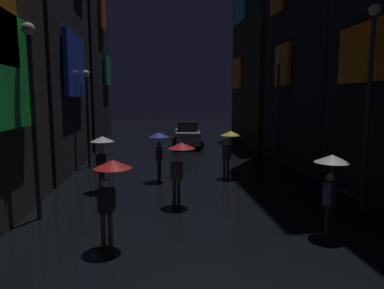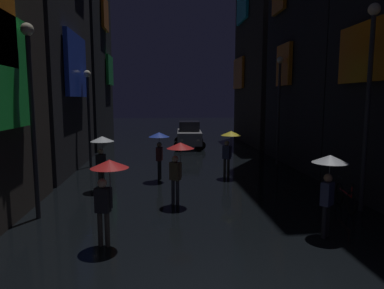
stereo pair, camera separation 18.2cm
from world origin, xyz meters
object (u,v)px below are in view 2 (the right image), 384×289
object	(u,v)px
pedestrian_midstreet_centre_red	(107,179)
pedestrian_midstreet_left_blue	(159,143)
pedestrian_foreground_left_red	(179,156)
streetlamp_right_far	(279,98)
pedestrian_foreground_right_clear	(102,148)
streetlamp_left_near	(31,100)
pedestrian_near_crossing_clear	(329,173)
bicycle_parked_at_storefront	(345,197)
streetlamp_right_near	(369,87)
car_distant	(189,135)
pedestrian_far_right_yellow	(230,141)
streetlamp_left_far	(89,106)

from	to	relation	value
pedestrian_midstreet_centre_red	pedestrian_midstreet_left_blue	distance (m)	6.79
pedestrian_foreground_left_red	streetlamp_right_far	size ratio (longest dim) A/B	0.37
pedestrian_foreground_right_clear	streetlamp_left_near	xyz separation A→B (m)	(-1.42, -3.00, 1.85)
pedestrian_near_crossing_clear	bicycle_parked_at_storefront	size ratio (longest dim) A/B	1.18
streetlamp_left_near	pedestrian_midstreet_left_blue	bearing A→B (deg)	51.32
streetlamp_right_near	car_distant	bearing A→B (deg)	105.73
pedestrian_far_right_yellow	bicycle_parked_at_storefront	xyz separation A→B (m)	(2.84, -4.76, -1.28)
streetlamp_left_near	streetlamp_right_near	size ratio (longest dim) A/B	0.89
bicycle_parked_at_storefront	streetlamp_right_far	size ratio (longest dim) A/B	0.31
streetlamp_left_near	pedestrian_foreground_left_red	bearing A→B (deg)	12.03
pedestrian_midstreet_left_blue	streetlamp_left_far	bearing A→B (deg)	137.17
car_distant	streetlamp_left_far	xyz separation A→B (m)	(-5.78, -6.87, 2.24)
streetlamp_right_far	streetlamp_left_near	bearing A→B (deg)	-142.56
pedestrian_foreground_right_clear	streetlamp_right_near	size ratio (longest dim) A/B	0.33
streetlamp_left_near	streetlamp_left_far	world-z (taller)	streetlamp_left_near
pedestrian_midstreet_centre_red	streetlamp_right_near	xyz separation A→B (m)	(7.60, 1.92, 2.23)
streetlamp_left_near	streetlamp_right_near	bearing A→B (deg)	-1.51
pedestrian_far_right_yellow	pedestrian_midstreet_centre_red	distance (m)	8.19
streetlamp_right_near	streetlamp_left_near	bearing A→B (deg)	178.49
pedestrian_midstreet_left_blue	car_distant	xyz separation A→B (m)	(2.17, 10.21, -0.74)
pedestrian_midstreet_left_blue	car_distant	size ratio (longest dim) A/B	0.50
pedestrian_foreground_right_clear	pedestrian_midstreet_centre_red	xyz separation A→B (m)	(0.98, -5.18, 0.00)
pedestrian_near_crossing_clear	pedestrian_foreground_right_clear	bearing A→B (deg)	142.23
pedestrian_foreground_left_red	streetlamp_right_near	size ratio (longest dim) A/B	0.33
pedestrian_midstreet_centre_red	pedestrian_near_crossing_clear	distance (m)	5.54
pedestrian_midstreet_left_blue	pedestrian_near_crossing_clear	bearing A→B (deg)	-56.56
pedestrian_far_right_yellow	streetlamp_left_far	xyz separation A→B (m)	(-6.76, 3.09, 1.49)
pedestrian_far_right_yellow	pedestrian_midstreet_centre_red	bearing A→B (deg)	-122.14
streetlamp_left_near	streetlamp_right_far	distance (m)	12.59
pedestrian_foreground_right_clear	pedestrian_foreground_left_red	distance (m)	3.53
pedestrian_far_right_yellow	bicycle_parked_at_storefront	size ratio (longest dim) A/B	1.18
pedestrian_midstreet_centre_red	bicycle_parked_at_storefront	xyz separation A→B (m)	(7.20, 2.17, -1.28)
streetlamp_left_near	car_distant	bearing A→B (deg)	68.56
pedestrian_near_crossing_clear	streetlamp_right_near	size ratio (longest dim) A/B	0.33
streetlamp_right_far	streetlamp_right_near	bearing A→B (deg)	-90.00
car_distant	streetlamp_right_near	size ratio (longest dim) A/B	0.67
car_distant	streetlamp_right_near	bearing A→B (deg)	-74.27
pedestrian_far_right_yellow	pedestrian_foreground_right_clear	size ratio (longest dim) A/B	1.00
bicycle_parked_at_storefront	streetlamp_right_near	world-z (taller)	streetlamp_right_near
pedestrian_foreground_left_red	bicycle_parked_at_storefront	distance (m)	5.57
streetlamp_left_near	streetlamp_left_far	bearing A→B (deg)	90.00
pedestrian_near_crossing_clear	bicycle_parked_at_storefront	world-z (taller)	pedestrian_near_crossing_clear
bicycle_parked_at_storefront	car_distant	bearing A→B (deg)	104.53
pedestrian_near_crossing_clear	streetlamp_left_near	size ratio (longest dim) A/B	0.38
bicycle_parked_at_storefront	streetlamp_right_near	size ratio (longest dim) A/B	0.28
car_distant	streetlamp_left_far	world-z (taller)	streetlamp_left_far
car_distant	streetlamp_left_far	distance (m)	9.25
pedestrian_far_right_yellow	pedestrian_midstreet_left_blue	size ratio (longest dim) A/B	1.00
pedestrian_near_crossing_clear	streetlamp_right_far	world-z (taller)	streetlamp_right_far
pedestrian_near_crossing_clear	car_distant	bearing A→B (deg)	97.34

